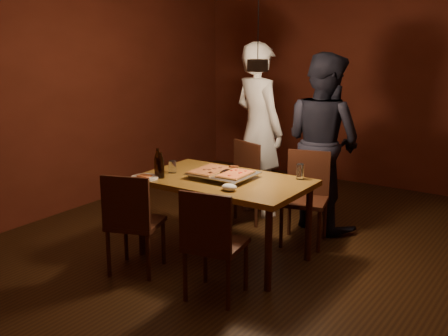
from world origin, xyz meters
The scene contains 19 objects.
room_shell centered at (0.00, 0.00, 1.40)m, with size 6.00×6.00×6.00m.
dining_table centered at (-0.23, -0.17, 0.68)m, with size 1.50×0.90×0.75m.
chair_far_left centered at (-0.59, 0.66, 0.54)m, with size 0.54×0.54×0.49m.
chair_far_right centered at (0.20, 0.63, 0.54)m, with size 0.51×0.51×0.49m.
chair_near_left centered at (-0.68, -0.91, 0.54)m, with size 0.54×0.54×0.49m.
chair_near_right centered at (0.16, -0.93, 0.54)m, with size 0.49×0.49×0.49m.
pizza_tray centered at (-0.25, -0.15, 0.77)m, with size 0.55×0.45×0.05m, color silver.
pizza_meat centered at (-0.39, -0.16, 0.81)m, with size 0.25×0.40×0.02m, color maroon.
pizza_cheese centered at (-0.12, -0.15, 0.81)m, with size 0.22×0.34×0.02m, color gold.
spatula centered at (-0.25, -0.12, 0.81)m, with size 0.09×0.24×0.04m, color silver, non-canonical shape.
beer_bottle_a centered at (-0.78, -0.43, 0.88)m, with size 0.07×0.07×0.26m.
beer_bottle_b centered at (-0.72, -0.46, 0.87)m, with size 0.06×0.06×0.24m.
water_glass_left centered at (-0.75, -0.26, 0.81)m, with size 0.07×0.07×0.11m, color silver.
water_glass_right centered at (0.34, 0.20, 0.82)m, with size 0.07×0.07×0.14m, color silver.
plate_slice centered at (-0.84, -0.55, 0.76)m, with size 0.25×0.25×0.03m.
napkin centered at (0.01, -0.45, 0.78)m, with size 0.14×0.10×0.06m, color white.
diner_white centered at (-0.63, 1.12, 0.96)m, with size 0.70×0.46×1.92m, color silver.
diner_dark centered at (0.14, 1.12, 0.91)m, with size 0.89×0.69×1.83m, color black.
pendant_lamp centered at (0.00, 0.00, 1.76)m, with size 0.18×0.18×1.10m.
Camera 1 is at (2.45, -4.20, 2.06)m, focal length 45.00 mm.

